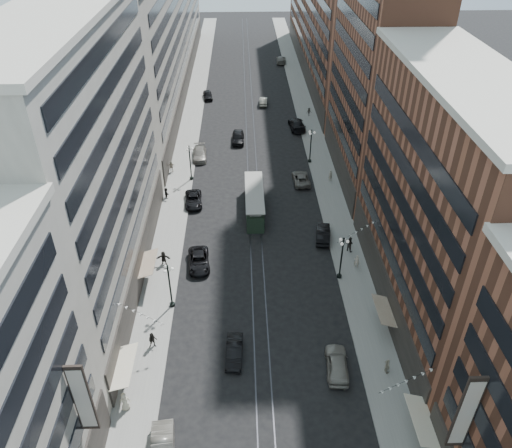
{
  "coord_description": "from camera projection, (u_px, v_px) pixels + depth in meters",
  "views": [
    {
      "loc": [
        -1.55,
        -10.64,
        37.27
      ],
      "look_at": [
        -0.11,
        35.84,
        5.0
      ],
      "focal_mm": 35.0,
      "sensor_mm": 36.0,
      "label": 1
    }
  ],
  "objects": [
    {
      "name": "car_2",
      "position": [
        199.0,
        261.0,
        57.96
      ],
      "size": [
        2.89,
        5.41,
        1.44
      ],
      "primitive_type": "imported",
      "rotation": [
        0.0,
        0.0,
        0.1
      ],
      "color": "black",
      "rests_on": "ground"
    },
    {
      "name": "building_west_far",
      "position": [
        164.0,
        24.0,
        101.01
      ],
      "size": [
        8.0,
        90.0,
        26.0
      ],
      "primitive_type": "cube",
      "color": "#A6A193",
      "rests_on": "ground"
    },
    {
      "name": "lamppost_sw_mid",
      "position": [
        190.0,
        161.0,
        73.19
      ],
      "size": [
        1.03,
        1.14,
        5.52
      ],
      "color": "black",
      "rests_on": "sidewalk_west"
    },
    {
      "name": "sidewalk_west",
      "position": [
        188.0,
        137.0,
        87.18
      ],
      "size": [
        4.0,
        180.0,
        0.15
      ],
      "primitive_type": "cube",
      "color": "gray",
      "rests_on": "ground"
    },
    {
      "name": "lamppost_se_far",
      "position": [
        342.0,
        257.0,
        54.77
      ],
      "size": [
        1.03,
        1.14,
        5.52
      ],
      "color": "black",
      "rests_on": "sidewalk_east"
    },
    {
      "name": "pedestrian_extra_0",
      "position": [
        357.0,
        261.0,
        57.5
      ],
      "size": [
        0.68,
        0.54,
        1.64
      ],
      "primitive_type": "imported",
      "rotation": [
        0.0,
        0.0,
        2.87
      ],
      "color": "beige",
      "rests_on": "sidewalk_east"
    },
    {
      "name": "building_east_tower",
      "position": [
        383.0,
        31.0,
        64.47
      ],
      "size": [
        8.0,
        26.0,
        42.0
      ],
      "primitive_type": "cube",
      "color": "brown",
      "rests_on": "ground"
    },
    {
      "name": "building_west_mid",
      "position": [
        84.0,
        168.0,
        48.71
      ],
      "size": [
        8.0,
        36.0,
        28.0
      ],
      "primitive_type": "cube",
      "color": "#A6A193",
      "rests_on": "ground"
    },
    {
      "name": "building_east_mid",
      "position": [
        441.0,
        207.0,
        46.61
      ],
      "size": [
        8.0,
        30.0,
        24.0
      ],
      "primitive_type": "cube",
      "color": "brown",
      "rests_on": "ground"
    },
    {
      "name": "rail_west",
      "position": [
        247.0,
        137.0,
        87.48
      ],
      "size": [
        0.12,
        180.0,
        0.02
      ],
      "primitive_type": "cube",
      "color": "#2D2D33",
      "rests_on": "ground"
    },
    {
      "name": "car_8",
      "position": [
        200.0,
        154.0,
        80.33
      ],
      "size": [
        2.44,
        5.46,
        1.55
      ],
      "primitive_type": "imported",
      "rotation": [
        0.0,
        0.0,
        0.05
      ],
      "color": "gray",
      "rests_on": "ground"
    },
    {
      "name": "building_east_far",
      "position": [
        324.0,
        18.0,
        109.84
      ],
      "size": [
        8.0,
        72.0,
        24.0
      ],
      "primitive_type": "cube",
      "color": "brown",
      "rests_on": "ground"
    },
    {
      "name": "pedestrian_8",
      "position": [
        330.0,
        175.0,
        74.01
      ],
      "size": [
        0.72,
        0.57,
        1.72
      ],
      "primitive_type": "imported",
      "rotation": [
        0.0,
        0.0,
        3.43
      ],
      "color": "gray",
      "rests_on": "sidewalk_east"
    },
    {
      "name": "pedestrian_2",
      "position": [
        153.0,
        340.0,
        47.57
      ],
      "size": [
        0.91,
        0.58,
        1.75
      ],
      "primitive_type": "imported",
      "rotation": [
        0.0,
        0.0,
        0.14
      ],
      "color": "black",
      "rests_on": "sidewalk_west"
    },
    {
      "name": "pedestrian_6",
      "position": [
        172.0,
        167.0,
        76.19
      ],
      "size": [
        1.09,
        0.54,
        1.82
      ],
      "primitive_type": "imported",
      "rotation": [
        0.0,
        0.0,
        3.19
      ],
      "color": "gray",
      "rests_on": "sidewalk_west"
    },
    {
      "name": "pedestrian_7",
      "position": [
        349.0,
        244.0,
        59.91
      ],
      "size": [
        1.06,
        1.0,
        1.95
      ],
      "primitive_type": "imported",
      "rotation": [
        0.0,
        0.0,
        2.46
      ],
      "color": "black",
      "rests_on": "sidewalk_east"
    },
    {
      "name": "car_7",
      "position": [
        193.0,
        200.0,
        69.03
      ],
      "size": [
        2.69,
        5.12,
        1.37
      ],
      "primitive_type": "imported",
      "rotation": [
        0.0,
        0.0,
        0.09
      ],
      "color": "black",
      "rests_on": "ground"
    },
    {
      "name": "pedestrian_extra_2",
      "position": [
        166.0,
        193.0,
        70.03
      ],
      "size": [
        0.94,
        1.51,
        1.58
      ],
      "primitive_type": "imported",
      "rotation": [
        0.0,
        0.0,
        1.96
      ],
      "color": "black",
      "rests_on": "sidewalk_west"
    },
    {
      "name": "car_12",
      "position": [
        297.0,
        124.0,
        89.77
      ],
      "size": [
        2.93,
        6.28,
        1.78
      ],
      "primitive_type": "imported",
      "rotation": [
        0.0,
        0.0,
        3.21
      ],
      "color": "black",
      "rests_on": "ground"
    },
    {
      "name": "pedestrian_1",
      "position": [
        125.0,
        401.0,
        41.92
      ],
      "size": [
        1.03,
        0.73,
        1.9
      ],
      "primitive_type": "imported",
      "rotation": [
        0.0,
        0.0,
        3.4
      ],
      "color": "#BDB79C",
      "rests_on": "sidewalk_west"
    },
    {
      "name": "car_5",
      "position": [
        234.0,
        352.0,
        46.83
      ],
      "size": [
        1.72,
        4.41,
        1.43
      ],
      "primitive_type": "imported",
      "rotation": [
        0.0,
        0.0,
        -0.05
      ],
      "color": "black",
      "rests_on": "ground"
    },
    {
      "name": "sidewalk_east",
      "position": [
        313.0,
        135.0,
        87.75
      ],
      "size": [
        4.0,
        180.0,
        0.15
      ],
      "primitive_type": "cube",
      "color": "gray",
      "rests_on": "ground"
    },
    {
      "name": "car_11",
      "position": [
        301.0,
        178.0,
        73.92
      ],
      "size": [
        2.47,
        5.12,
        1.41
      ],
      "primitive_type": "imported",
      "rotation": [
        0.0,
        0.0,
        3.17
      ],
      "color": "#646059",
      "rests_on": "ground"
    },
    {
      "name": "lamppost_se_mid",
      "position": [
        311.0,
        145.0,
        77.77
      ],
      "size": [
        1.03,
        1.14,
        5.52
      ],
      "color": "black",
      "rests_on": "sidewalk_east"
    },
    {
      "name": "car_13",
      "position": [
        238.0,
        137.0,
        85.25
      ],
      "size": [
        2.13,
        5.12,
        1.73
      ],
      "primitive_type": "imported",
      "rotation": [
        0.0,
        0.0,
        -0.02
      ],
      "color": "black",
      "rests_on": "ground"
    },
    {
      "name": "car_10",
      "position": [
        323.0,
        234.0,
        62.27
      ],
      "size": [
        2.31,
        4.96,
        1.57
      ],
      "primitive_type": "imported",
      "rotation": [
        0.0,
        0.0,
        3.0
      ],
      "color": "black",
      "rests_on": "ground"
    },
    {
      "name": "pedestrian_4",
      "position": [
        387.0,
        366.0,
        45.08
      ],
      "size": [
        0.59,
        1.03,
        1.66
      ],
      "primitive_type": "imported",
      "rotation": [
        0.0,
        0.0,
        1.73
      ],
      "color": "#B7AE97",
      "rests_on": "sidewalk_east"
    },
    {
      "name": "streetcar",
      "position": [
        254.0,
        202.0,
        67.22
      ],
      "size": [
        2.43,
        10.99,
        3.04
      ],
      "color": "#203223",
      "rests_on": "ground"
    },
    {
      "name": "ground",
      "position": [
        252.0,
        163.0,
        79.3
      ],
      "size": [
        220.0,
        220.0,
        0.0
      ],
      "primitive_type": "plane",
      "color": "black",
      "rests_on": "ground"
    },
    {
      "name": "pedestrian_9",
      "position": [
        309.0,
        112.0,
        94.46
      ],
      "size": [
        1.04,
        0.55,
        1.53
      ],
      "primitive_type": "imported",
      "rotation": [
        0.0,
        0.0,
        0.15
      ],
      "color": "black",
      "rests_on": "sidewalk_east"
    },
    {
      "name": "pedestrian_5",
      "position": [
        164.0,
        258.0,
        57.86
      ],
      "size": [
        1.67,
        0.54,
        1.78
      ],
      "primitive_type": "imported",
      "rotation": [
        0.0,
        0.0,
        -0.04
      ],
      "color": "black",
      "rests_on": "sidewalk_west"
    },
    {
      "name": "rail_east",
      "position": [
        255.0,
        137.0,
        87.52
      ],
      "size": [
        0.12,
        180.0,
        0.02
      ],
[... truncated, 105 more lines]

